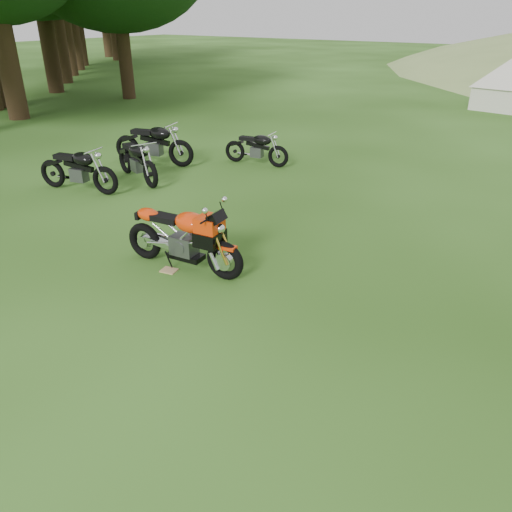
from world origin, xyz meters
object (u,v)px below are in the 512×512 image
Objects in this scene: plywood_board at (169,270)px; vintage_moto_a at (77,168)px; sport_motorcycle at (182,233)px; vintage_moto_c at (137,159)px; vintage_moto_b at (153,143)px; vintage_moto_d at (256,147)px.

vintage_moto_a reaches higher than plywood_board.
vintage_moto_a is at bearing 154.94° from sport_motorcycle.
vintage_moto_a is 1.00× the size of vintage_moto_c.
vintage_moto_b is (-0.20, 2.40, 0.05)m from vintage_moto_a.
vintage_moto_d is (-2.35, 5.22, -0.14)m from sport_motorcycle.
sport_motorcycle is 0.92× the size of vintage_moto_b.
vintage_moto_c is (-3.67, 2.81, 0.49)m from plywood_board.
vintage_moto_b reaches higher than plywood_board.
vintage_moto_b is (-4.33, 3.98, 0.54)m from plywood_board.
vintage_moto_b is 2.55m from vintage_moto_d.
vintage_moto_d reaches higher than plywood_board.
vintage_moto_a is 1.32m from vintage_moto_c.
vintage_moto_d is at bearing 107.03° from sport_motorcycle.
sport_motorcycle is 0.62m from plywood_board.
vintage_moto_a is 4.29m from vintage_moto_d.
sport_motorcycle is at bearing -15.54° from vintage_moto_c.
vintage_moto_a is (-4.25, 1.37, -0.08)m from sport_motorcycle.
vintage_moto_b reaches higher than vintage_moto_a.
sport_motorcycle reaches higher than plywood_board.
vintage_moto_c is at bearing -128.64° from vintage_moto_d.
vintage_moto_c is at bearing 142.51° from plywood_board.
vintage_moto_b is (-4.45, 3.77, -0.03)m from sport_motorcycle.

